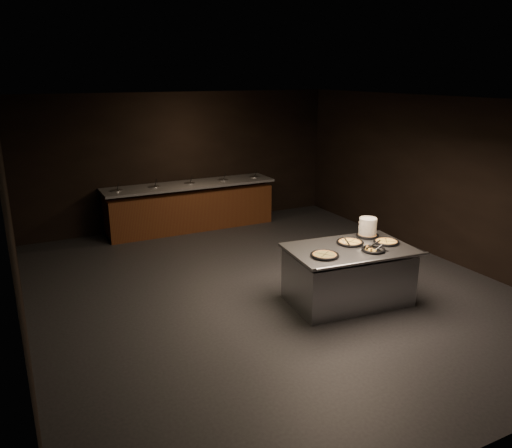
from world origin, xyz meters
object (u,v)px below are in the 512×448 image
object	(u,v)px
pan_veggie_whole	(325,255)
pan_cheese_whole	(350,242)
serving_counter	(348,276)
plate_stack	(368,227)

from	to	relation	value
pan_veggie_whole	pan_cheese_whole	bearing A→B (deg)	23.64
pan_veggie_whole	serving_counter	bearing A→B (deg)	14.55
serving_counter	plate_stack	bearing A→B (deg)	34.59
plate_stack	pan_veggie_whole	world-z (taller)	plate_stack
pan_cheese_whole	pan_veggie_whole	bearing A→B (deg)	-156.36
plate_stack	pan_cheese_whole	world-z (taller)	plate_stack
plate_stack	pan_veggie_whole	bearing A→B (deg)	-157.82
serving_counter	pan_cheese_whole	bearing A→B (deg)	57.44
pan_veggie_whole	pan_cheese_whole	distance (m)	0.70
serving_counter	pan_cheese_whole	world-z (taller)	pan_cheese_whole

